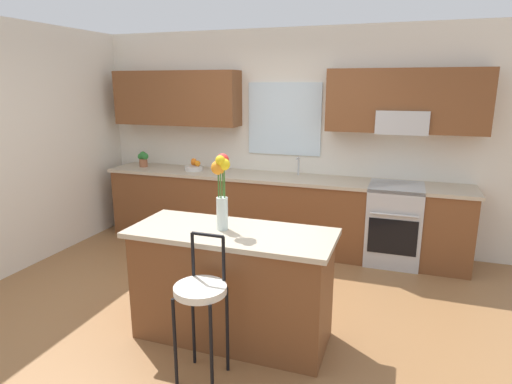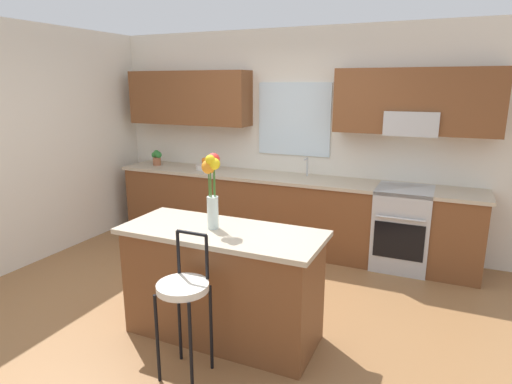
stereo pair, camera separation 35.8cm
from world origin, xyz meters
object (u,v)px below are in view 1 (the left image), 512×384
(potted_plant_small, at_px, (143,159))
(flower_vase, at_px, (221,183))
(kitchen_island, at_px, (232,284))
(fruit_bowl_oranges, at_px, (194,167))
(oven_range, at_px, (394,224))
(bar_stool_near, at_px, (201,296))

(potted_plant_small, bearing_deg, flower_vase, -44.90)
(kitchen_island, xyz_separation_m, potted_plant_small, (-2.16, 2.09, 0.57))
(fruit_bowl_oranges, xyz_separation_m, potted_plant_small, (-0.78, -0.00, 0.07))
(oven_range, relative_size, kitchen_island, 0.57)
(kitchen_island, distance_m, potted_plant_small, 3.06)
(flower_vase, bearing_deg, bar_stool_near, -81.90)
(kitchen_island, relative_size, fruit_bowl_oranges, 6.74)
(oven_range, bearing_deg, kitchen_island, -119.78)
(oven_range, xyz_separation_m, potted_plant_small, (-3.34, 0.02, 0.58))
(bar_stool_near, relative_size, potted_plant_small, 4.87)
(oven_range, distance_m, bar_stool_near, 2.87)
(oven_range, bearing_deg, flower_vase, -121.58)
(flower_vase, xyz_separation_m, fruit_bowl_oranges, (-1.30, 2.08, -0.32))
(oven_range, xyz_separation_m, bar_stool_near, (-1.18, -2.61, 0.18))
(flower_vase, bearing_deg, oven_range, 58.42)
(bar_stool_near, relative_size, flower_vase, 1.75)
(fruit_bowl_oranges, bearing_deg, bar_stool_near, -62.35)
(bar_stool_near, bearing_deg, flower_vase, 98.10)
(kitchen_island, xyz_separation_m, bar_stool_near, (-0.00, -0.55, 0.17))
(kitchen_island, height_order, flower_vase, flower_vase)
(potted_plant_small, bearing_deg, fruit_bowl_oranges, 0.28)
(kitchen_island, bearing_deg, flower_vase, 171.77)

